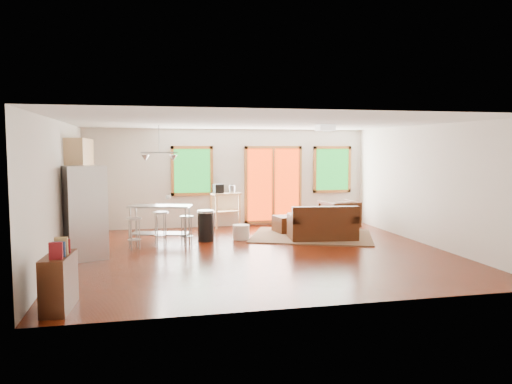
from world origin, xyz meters
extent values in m
cube|color=#360D03|center=(0.00, 0.00, -0.01)|extent=(7.50, 7.00, 0.02)
cube|color=silver|center=(0.00, 0.00, 2.61)|extent=(7.50, 7.00, 0.02)
cube|color=beige|center=(0.00, 3.51, 1.30)|extent=(7.50, 0.02, 2.60)
cube|color=beige|center=(-3.76, 0.00, 1.30)|extent=(0.02, 7.00, 2.60)
cube|color=beige|center=(3.76, 0.00, 1.30)|extent=(0.02, 7.00, 2.60)
cube|color=beige|center=(0.00, -3.51, 1.30)|extent=(7.50, 0.02, 2.60)
cube|color=#105417|center=(-1.00, 3.46, 1.50)|extent=(0.94, 0.02, 1.14)
cube|color=#985624|center=(-1.00, 3.46, 2.11)|extent=(1.10, 0.05, 0.08)
cube|color=#985624|center=(-1.00, 3.46, 0.89)|extent=(1.10, 0.05, 0.08)
cube|color=#985624|center=(-1.51, 3.46, 1.50)|extent=(0.08, 0.05, 1.30)
cube|color=#985624|center=(-0.49, 3.46, 1.50)|extent=(0.08, 0.05, 1.30)
cube|color=#AE2707|center=(1.20, 3.46, 1.10)|extent=(1.44, 0.02, 1.94)
cube|color=#985624|center=(1.20, 3.46, 2.11)|extent=(1.60, 0.05, 0.08)
cube|color=#985624|center=(1.20, 3.46, 0.09)|extent=(1.60, 0.05, 0.08)
cube|color=#985624|center=(0.44, 3.46, 1.10)|extent=(0.08, 0.05, 2.10)
cube|color=#985624|center=(1.96, 3.46, 1.10)|extent=(0.08, 0.05, 2.10)
cube|color=#985624|center=(1.20, 3.46, 1.10)|extent=(0.08, 0.05, 1.94)
cube|color=#105417|center=(2.90, 3.46, 1.50)|extent=(0.94, 0.02, 1.14)
cube|color=#985624|center=(2.90, 3.46, 2.11)|extent=(1.10, 0.05, 0.08)
cube|color=#985624|center=(2.90, 3.46, 0.89)|extent=(1.10, 0.05, 0.08)
cube|color=#985624|center=(2.39, 3.46, 1.50)|extent=(0.08, 0.05, 1.30)
cube|color=#985624|center=(3.41, 3.46, 1.50)|extent=(0.08, 0.05, 1.30)
cube|color=#485D38|center=(1.63, 1.49, 0.01)|extent=(3.38, 3.02, 0.03)
cube|color=black|center=(1.74, 1.09, 0.21)|extent=(1.60, 1.04, 0.42)
cube|color=black|center=(1.69, 0.77, 0.61)|extent=(1.52, 0.39, 0.38)
cube|color=black|center=(1.09, 1.17, 0.50)|extent=(0.31, 0.87, 0.16)
cube|color=black|center=(2.38, 1.01, 0.50)|extent=(0.31, 0.87, 0.16)
cube|color=black|center=(1.41, 1.18, 0.48)|extent=(0.69, 0.63, 0.12)
cube|color=black|center=(2.07, 1.10, 0.48)|extent=(0.69, 0.63, 0.12)
cube|color=#36180B|center=(2.04, 2.02, 0.34)|extent=(0.96, 0.63, 0.04)
cube|color=#36180B|center=(1.64, 1.86, 0.16)|extent=(0.06, 0.06, 0.33)
cube|color=#36180B|center=(2.40, 1.78, 0.16)|extent=(0.06, 0.06, 0.33)
cube|color=#36180B|center=(1.68, 2.25, 0.16)|extent=(0.06, 0.06, 0.33)
cube|color=#36180B|center=(2.44, 2.18, 0.16)|extent=(0.06, 0.06, 0.33)
imported|color=black|center=(2.62, 2.24, 0.42)|extent=(0.93, 0.89, 0.84)
cube|color=black|center=(1.23, 2.14, 0.21)|extent=(0.71, 0.71, 0.42)
cylinder|color=beige|center=(-0.08, 1.52, 0.17)|extent=(0.46, 0.46, 0.33)
imported|color=silver|center=(1.63, 1.90, 0.48)|extent=(0.21, 0.22, 0.16)
sphere|color=#AE071E|center=(1.66, 1.90, 0.61)|extent=(0.08, 0.08, 0.06)
sphere|color=#AE071E|center=(1.59, 1.89, 0.63)|extent=(0.08, 0.08, 0.06)
sphere|color=#AE071E|center=(1.64, 1.93, 0.65)|extent=(0.08, 0.08, 0.06)
imported|color=maroon|center=(1.95, 1.92, 0.56)|extent=(0.24, 0.11, 0.32)
cube|color=tan|center=(-3.45, 1.70, 0.45)|extent=(0.60, 2.20, 0.90)
cube|color=black|center=(-3.45, 1.70, 0.92)|extent=(0.64, 2.24, 0.04)
cube|color=tan|center=(-3.57, 1.70, 1.95)|extent=(0.36, 2.20, 0.70)
cylinder|color=#B7BABC|center=(-3.45, 1.20, 1.03)|extent=(0.12, 0.12, 0.18)
cube|color=black|center=(-3.45, 2.10, 1.04)|extent=(0.22, 0.18, 0.20)
cube|color=#B7BABC|center=(-3.35, 0.22, 0.89)|extent=(0.89, 0.88, 1.77)
cube|color=gray|center=(-3.02, 0.33, 0.89)|extent=(0.23, 0.62, 1.73)
cylinder|color=gray|center=(-2.94, 0.13, 1.03)|extent=(0.03, 0.03, 1.18)
cylinder|color=gray|center=(-3.08, 0.54, 1.03)|extent=(0.03, 0.03, 1.18)
cube|color=#B7BABC|center=(-1.91, 1.42, 0.83)|extent=(1.43, 0.88, 0.04)
cube|color=gray|center=(-1.91, 1.42, 0.22)|extent=(1.33, 0.79, 0.03)
cylinder|color=gray|center=(-2.55, 1.39, 0.41)|extent=(0.04, 0.04, 0.81)
cylinder|color=gray|center=(-1.38, 1.06, 0.41)|extent=(0.04, 0.04, 0.81)
cylinder|color=gray|center=(-2.44, 1.78, 0.41)|extent=(0.04, 0.04, 0.81)
cylinder|color=gray|center=(-1.27, 1.45, 0.41)|extent=(0.04, 0.04, 0.81)
imported|color=silver|center=(-1.71, 1.67, 1.01)|extent=(0.14, 0.12, 0.11)
cylinder|color=#B7BABC|center=(-2.46, 0.92, 0.64)|extent=(0.39, 0.39, 0.04)
cylinder|color=gray|center=(-2.40, 1.03, 0.31)|extent=(0.03, 0.03, 0.62)
cylinder|color=gray|center=(-2.56, 0.98, 0.31)|extent=(0.03, 0.03, 0.62)
cylinder|color=gray|center=(-2.51, 0.82, 0.31)|extent=(0.03, 0.03, 0.62)
cylinder|color=gray|center=(-2.35, 0.87, 0.31)|extent=(0.03, 0.03, 0.62)
cylinder|color=gray|center=(-2.46, 0.92, 0.20)|extent=(0.35, 0.35, 0.01)
cylinder|color=#B7BABC|center=(-1.91, 1.23, 0.71)|extent=(0.40, 0.40, 0.04)
cylinder|color=gray|center=(-1.83, 1.34, 0.34)|extent=(0.03, 0.03, 0.69)
cylinder|color=gray|center=(-2.02, 1.30, 0.34)|extent=(0.03, 0.03, 0.69)
cylinder|color=gray|center=(-1.98, 1.12, 0.34)|extent=(0.03, 0.03, 0.69)
cylinder|color=gray|center=(-1.80, 1.15, 0.34)|extent=(0.03, 0.03, 0.69)
cylinder|color=gray|center=(-1.91, 1.23, 0.22)|extent=(0.36, 0.36, 0.02)
cylinder|color=#B7BABC|center=(-1.36, 1.10, 0.62)|extent=(0.40, 0.40, 0.04)
cylinder|color=gray|center=(-1.25, 1.14, 0.30)|extent=(0.03, 0.03, 0.60)
cylinder|color=gray|center=(-1.40, 1.21, 0.30)|extent=(0.03, 0.03, 0.60)
cylinder|color=gray|center=(-1.47, 1.06, 0.30)|extent=(0.03, 0.03, 0.60)
cylinder|color=gray|center=(-1.32, 0.99, 0.30)|extent=(0.03, 0.03, 0.60)
cylinder|color=gray|center=(-1.36, 1.10, 0.20)|extent=(0.36, 0.36, 0.01)
cylinder|color=black|center=(-0.89, 1.48, 0.33)|extent=(0.43, 0.43, 0.65)
cylinder|color=#B7BABC|center=(-0.89, 1.48, 0.67)|extent=(0.45, 0.45, 0.05)
cube|color=tan|center=(-0.15, 3.31, 0.90)|extent=(0.85, 0.65, 0.04)
cube|color=tan|center=(-0.15, 3.31, 0.43)|extent=(0.80, 0.60, 0.03)
cube|color=tan|center=(-0.42, 3.05, 0.45)|extent=(0.05, 0.05, 0.91)
cube|color=tan|center=(0.21, 3.19, 0.45)|extent=(0.05, 0.05, 0.91)
cube|color=tan|center=(-0.51, 3.43, 0.45)|extent=(0.05, 0.05, 0.91)
cube|color=tan|center=(0.12, 3.57, 0.45)|extent=(0.05, 0.05, 0.91)
cube|color=black|center=(-0.34, 3.27, 1.04)|extent=(0.28, 0.26, 0.24)
cylinder|color=#B7BABC|center=(0.04, 3.35, 1.02)|extent=(0.21, 0.21, 0.19)
cube|color=#36180B|center=(-3.35, -2.87, 0.36)|extent=(0.39, 0.84, 0.72)
cube|color=maroon|center=(-3.33, -3.14, 0.83)|extent=(0.17, 0.06, 0.22)
cube|color=navy|center=(-3.32, -3.01, 0.82)|extent=(0.17, 0.06, 0.20)
cube|color=#A3804B|center=(-3.30, -2.87, 0.84)|extent=(0.17, 0.06, 0.23)
cube|color=maroon|center=(-3.29, -2.74, 0.81)|extent=(0.17, 0.06, 0.18)
cube|color=white|center=(1.60, 0.60, 2.53)|extent=(0.35, 0.35, 0.12)
cylinder|color=gray|center=(-1.90, 1.50, 2.30)|extent=(0.02, 0.02, 0.60)
cube|color=gray|center=(-1.90, 1.50, 2.00)|extent=(0.80, 0.04, 0.03)
cone|color=#B7BABC|center=(-2.20, 1.50, 1.88)|extent=(0.18, 0.18, 0.14)
cone|color=#B7BABC|center=(-1.60, 1.50, 1.88)|extent=(0.18, 0.18, 0.14)
camera|label=1|loc=(-2.25, -9.63, 2.11)|focal=35.00mm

